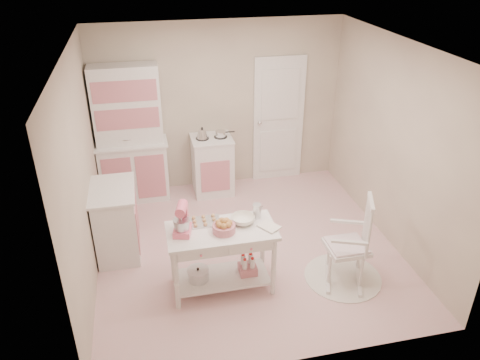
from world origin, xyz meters
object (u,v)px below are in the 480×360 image
(work_table, at_px, (222,259))
(stove, at_px, (212,165))
(base_cabinet, at_px, (116,221))
(stand_mixer, at_px, (182,220))
(bread_basket, at_px, (224,228))
(hutch, at_px, (130,136))
(rocking_chair, at_px, (347,240))

(work_table, bearing_deg, stove, 83.26)
(base_cabinet, relative_size, stand_mixer, 2.71)
(bread_basket, bearing_deg, hutch, 111.53)
(work_table, relative_size, stand_mixer, 3.53)
(work_table, relative_size, bread_basket, 4.80)
(stove, xyz_separation_m, base_cabinet, (-1.45, -1.33, 0.00))
(stove, relative_size, work_table, 0.77)
(rocking_chair, xyz_separation_m, work_table, (-1.44, 0.15, -0.15))
(hutch, xyz_separation_m, stand_mixer, (0.51, -2.33, -0.07))
(hutch, xyz_separation_m, bread_basket, (0.95, -2.40, -0.19))
(hutch, xyz_separation_m, base_cabinet, (-0.25, -1.38, -0.58))
(rocking_chair, bearing_deg, base_cabinet, 177.71)
(hutch, bearing_deg, base_cabinet, -100.19)
(rocking_chair, bearing_deg, hutch, 154.37)
(base_cabinet, bearing_deg, stove, 42.55)
(rocking_chair, bearing_deg, bread_basket, -163.08)
(base_cabinet, bearing_deg, hutch, 79.81)
(rocking_chair, height_order, stand_mixer, stand_mixer)
(stove, height_order, rocking_chair, rocking_chair)
(stand_mixer, height_order, bread_basket, stand_mixer)
(hutch, height_order, base_cabinet, hutch)
(work_table, distance_m, stand_mixer, 0.71)
(stand_mixer, bearing_deg, hutch, 117.13)
(stove, height_order, work_table, stove)
(hutch, distance_m, base_cabinet, 1.52)
(bread_basket, bearing_deg, rocking_chair, -4.01)
(stove, height_order, base_cabinet, same)
(hutch, height_order, stove, hutch)
(base_cabinet, height_order, rocking_chair, rocking_chair)
(base_cabinet, distance_m, rocking_chair, 2.85)
(rocking_chair, distance_m, stand_mixer, 1.92)
(hutch, relative_size, rocking_chair, 1.89)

